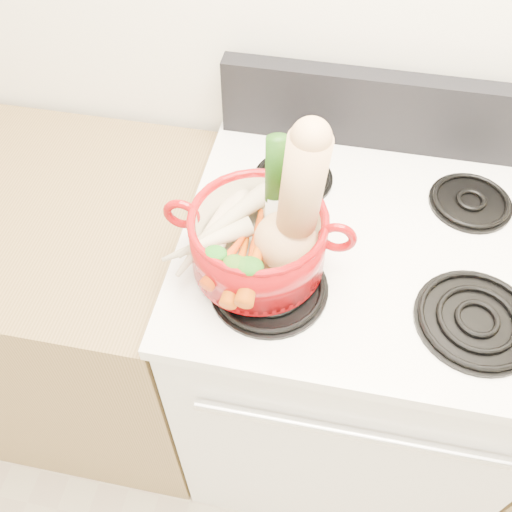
% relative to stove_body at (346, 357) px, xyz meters
% --- Properties ---
extents(stove_body, '(0.76, 0.65, 0.92)m').
position_rel_stove_body_xyz_m(stove_body, '(0.00, 0.00, 0.00)').
color(stove_body, silver).
rests_on(stove_body, floor).
extents(cooktop, '(0.78, 0.67, 0.03)m').
position_rel_stove_body_xyz_m(cooktop, '(0.00, 0.00, 0.47)').
color(cooktop, white).
rests_on(cooktop, stove_body).
extents(control_backsplash, '(0.76, 0.05, 0.18)m').
position_rel_stove_body_xyz_m(control_backsplash, '(0.00, 0.30, 0.58)').
color(control_backsplash, black).
rests_on(control_backsplash, cooktop).
extents(oven_handle, '(0.60, 0.02, 0.02)m').
position_rel_stove_body_xyz_m(oven_handle, '(0.00, -0.34, 0.32)').
color(oven_handle, silver).
rests_on(oven_handle, stove_body).
extents(burner_front_left, '(0.22, 0.22, 0.02)m').
position_rel_stove_body_xyz_m(burner_front_left, '(-0.19, -0.16, 0.50)').
color(burner_front_left, black).
rests_on(burner_front_left, cooktop).
extents(burner_front_right, '(0.22, 0.22, 0.02)m').
position_rel_stove_body_xyz_m(burner_front_right, '(0.19, -0.16, 0.50)').
color(burner_front_right, black).
rests_on(burner_front_right, cooktop).
extents(burner_back_left, '(0.17, 0.17, 0.02)m').
position_rel_stove_body_xyz_m(burner_back_left, '(-0.19, 0.14, 0.50)').
color(burner_back_left, black).
rests_on(burner_back_left, cooktop).
extents(burner_back_right, '(0.17, 0.17, 0.02)m').
position_rel_stove_body_xyz_m(burner_back_right, '(0.19, 0.14, 0.50)').
color(burner_back_right, black).
rests_on(burner_back_right, cooktop).
extents(dutch_oven, '(0.25, 0.25, 0.12)m').
position_rel_stove_body_xyz_m(dutch_oven, '(-0.22, -0.11, 0.57)').
color(dutch_oven, maroon).
rests_on(dutch_oven, burner_front_left).
extents(pot_handle_left, '(0.07, 0.02, 0.07)m').
position_rel_stove_body_xyz_m(pot_handle_left, '(-0.36, -0.11, 0.61)').
color(pot_handle_left, maroon).
rests_on(pot_handle_left, dutch_oven).
extents(pot_handle_right, '(0.07, 0.02, 0.07)m').
position_rel_stove_body_xyz_m(pot_handle_right, '(-0.08, -0.11, 0.61)').
color(pot_handle_right, maroon).
rests_on(pot_handle_right, dutch_oven).
extents(squash, '(0.17, 0.15, 0.30)m').
position_rel_stove_body_xyz_m(squash, '(-0.14, -0.12, 0.68)').
color(squash, tan).
rests_on(squash, dutch_oven).
extents(leek, '(0.05, 0.05, 0.25)m').
position_rel_stove_body_xyz_m(leek, '(-0.20, -0.07, 0.66)').
color(leek, beige).
rests_on(leek, dutch_oven).
extents(ginger, '(0.10, 0.08, 0.05)m').
position_rel_stove_body_xyz_m(ginger, '(-0.19, -0.02, 0.56)').
color(ginger, tan).
rests_on(ginger, dutch_oven).
extents(parsnip_0, '(0.10, 0.21, 0.06)m').
position_rel_stove_body_xyz_m(parsnip_0, '(-0.29, -0.06, 0.56)').
color(parsnip_0, beige).
rests_on(parsnip_0, dutch_oven).
extents(parsnip_1, '(0.13, 0.23, 0.07)m').
position_rel_stove_body_xyz_m(parsnip_1, '(-0.31, -0.10, 0.56)').
color(parsnip_1, beige).
rests_on(parsnip_1, dutch_oven).
extents(parsnip_2, '(0.07, 0.21, 0.06)m').
position_rel_stove_body_xyz_m(parsnip_2, '(-0.28, -0.07, 0.57)').
color(parsnip_2, beige).
rests_on(parsnip_2, dutch_oven).
extents(parsnip_3, '(0.17, 0.13, 0.05)m').
position_rel_stove_body_xyz_m(parsnip_3, '(-0.31, -0.13, 0.57)').
color(parsnip_3, beige).
rests_on(parsnip_3, dutch_oven).
extents(parsnip_4, '(0.18, 0.21, 0.07)m').
position_rel_stove_body_xyz_m(parsnip_4, '(-0.28, -0.08, 0.58)').
color(parsnip_4, beige).
rests_on(parsnip_4, dutch_oven).
extents(carrot_0, '(0.03, 0.15, 0.04)m').
position_rel_stove_body_xyz_m(carrot_0, '(-0.23, -0.17, 0.55)').
color(carrot_0, '#C44C09').
rests_on(carrot_0, dutch_oven).
extents(carrot_1, '(0.04, 0.15, 0.04)m').
position_rel_stove_body_xyz_m(carrot_1, '(-0.24, -0.18, 0.56)').
color(carrot_1, '#C95D0A').
rests_on(carrot_1, dutch_oven).
extents(carrot_2, '(0.05, 0.19, 0.05)m').
position_rel_stove_body_xyz_m(carrot_2, '(-0.22, -0.14, 0.57)').
color(carrot_2, '#BC4809').
rests_on(carrot_2, dutch_oven).
extents(carrot_3, '(0.07, 0.14, 0.04)m').
position_rel_stove_body_xyz_m(carrot_3, '(-0.27, -0.16, 0.57)').
color(carrot_3, '#D6470A').
rests_on(carrot_3, dutch_oven).
extents(carrot_4, '(0.04, 0.18, 0.05)m').
position_rel_stove_body_xyz_m(carrot_4, '(-0.21, -0.17, 0.58)').
color(carrot_4, '#C8580A').
rests_on(carrot_4, dutch_oven).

